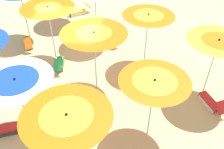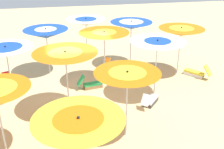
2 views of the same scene
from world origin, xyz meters
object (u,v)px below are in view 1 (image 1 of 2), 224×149
Objects in this scene: beach_umbrella_6 at (48,11)px; lounger_2 at (109,40)px; lounger_0 at (79,11)px; beach_umbrella_4 at (154,86)px; beach_umbrella_1 at (148,19)px; beach_ball at (47,136)px; lounger_4 at (4,128)px; beach_umbrella_9 at (16,83)px; lounger_3 at (28,42)px; beach_umbrella_5 at (94,38)px; beach_umbrella_8 at (67,120)px; lounger_1 at (211,102)px; beach_umbrella_0 at (218,45)px; lounger_5 at (59,63)px.

lounger_2 is (-1.44, 2.22, -2.04)m from beach_umbrella_6.
beach_umbrella_4 is at bearing 77.69° from lounger_0.
beach_umbrella_1 is 6.15m from lounger_0.
beach_umbrella_6 is 2.34× the size of lounger_2.
lounger_0 is 3.67× the size of beach_ball.
lounger_4 is at bearing 48.00° from lounger_0.
beach_umbrella_9 is at bearing -117.32° from beach_ball.
beach_ball is (5.15, 2.60, -0.05)m from lounger_3.
beach_umbrella_5 is 1.02× the size of beach_umbrella_8.
beach_umbrella_5 is 2.03× the size of lounger_1.
lounger_4 is at bearing -71.77° from beach_umbrella_9.
beach_umbrella_6 is at bearing -104.60° from beach_umbrella_0.
beach_umbrella_6 is at bearing 44.78° from lounger_1.
beach_umbrella_4 is 1.86× the size of lounger_0.
lounger_0 is at bearing 17.40° from lounger_1.
beach_umbrella_0 is 1.95× the size of lounger_0.
beach_umbrella_6 reaches higher than lounger_0.
beach_umbrella_6 is 2.16× the size of lounger_5.
lounger_5 is (-3.56, 0.81, -0.00)m from lounger_4.
beach_umbrella_6 reaches higher than lounger_3.
lounger_0 reaches higher than lounger_5.
lounger_5 is (-1.61, -5.98, 0.01)m from lounger_1.
beach_umbrella_8 reaches higher than beach_umbrella_4.
lounger_5 reaches higher than lounger_4.
beach_umbrella_4 is 3.22m from lounger_1.
beach_umbrella_0 is 6.42m from beach_umbrella_6.
lounger_0 is (-6.18, -2.02, -2.00)m from beach_umbrella_5.
lounger_0 is at bearing -134.87° from beach_umbrella_0.
beach_umbrella_0 is at bearing 112.02° from beach_umbrella_9.
lounger_5 is 3.43× the size of beach_ball.
beach_umbrella_4 is 0.93× the size of beach_umbrella_5.
beach_ball is at bearing 178.61° from lounger_3.
beach_umbrella_8 is at bearing -51.71° from beach_umbrella_4.
lounger_4 is at bearing 164.74° from lounger_3.
beach_umbrella_9 is 1.91m from lounger_4.
beach_umbrella_5 is 2.75m from beach_umbrella_6.
beach_umbrella_0 is at bearing -135.23° from lounger_3.
beach_umbrella_1 is at bearing -177.33° from beach_umbrella_4.
beach_umbrella_0 is at bearing 132.15° from beach_umbrella_8.
beach_umbrella_6 is 1.14× the size of beach_umbrella_9.
beach_umbrella_8 is (5.31, 2.13, -0.06)m from beach_umbrella_6.
beach_umbrella_6 is at bearing -158.14° from beach_umbrella_8.
beach_umbrella_6 reaches higher than lounger_4.
beach_umbrella_6 reaches higher than beach_umbrella_4.
beach_umbrella_6 is at bearing 61.24° from lounger_4.
lounger_1 is (-1.44, 2.23, -1.82)m from beach_umbrella_4.
beach_umbrella_0 is 1.05× the size of beach_umbrella_4.
lounger_4 is at bearing -83.57° from beach_umbrella_4.
beach_umbrella_5 reaches higher than beach_umbrella_4.
lounger_1 is 0.93× the size of lounger_4.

